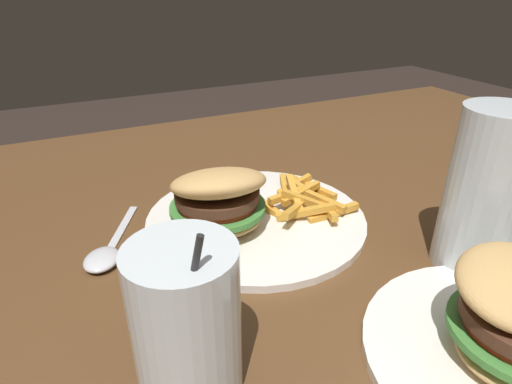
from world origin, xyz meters
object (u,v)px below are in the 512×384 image
Objects in this scene: meal_plate_near at (240,209)px; juice_glass at (187,329)px; beer_glass at (485,195)px; spoon at (104,256)px.

juice_glass reaches higher than meal_plate_near.
spoon is (0.38, -0.19, -0.08)m from beer_glass.
spoon is at bearing -1.71° from meal_plate_near.
beer_glass reaches higher than spoon.
beer_glass is 1.16× the size of juice_glass.
beer_glass is at bearing 90.51° from spoon.
meal_plate_near is 0.28m from beer_glass.
juice_glass is 1.05× the size of spoon.
meal_plate_near is 1.93× the size of spoon.
spoon is (0.04, -0.21, -0.05)m from juice_glass.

